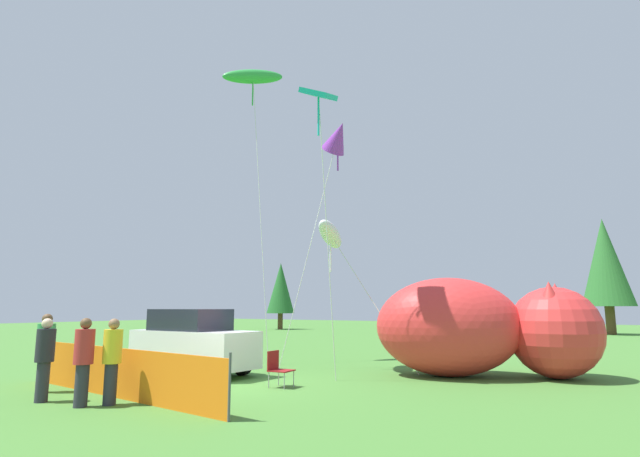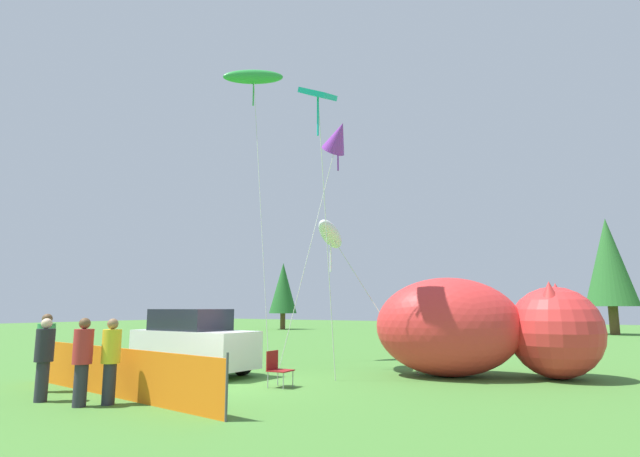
{
  "view_description": "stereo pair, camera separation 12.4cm",
  "coord_description": "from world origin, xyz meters",
  "px_view_note": "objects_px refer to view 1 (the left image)",
  "views": [
    {
      "loc": [
        9.59,
        -10.37,
        2.06
      ],
      "look_at": [
        0.77,
        3.76,
        4.7
      ],
      "focal_mm": 28.0,
      "sensor_mm": 36.0,
      "label": 1
    },
    {
      "loc": [
        9.7,
        -10.3,
        2.06
      ],
      "look_at": [
        0.77,
        3.76,
        4.7
      ],
      "focal_mm": 28.0,
      "sensor_mm": 36.0,
      "label": 2
    }
  ],
  "objects_px": {
    "inflatable_cat": "(480,330)",
    "kite_white_ghost": "(331,235)",
    "spectator_in_red_shirt": "(84,358)",
    "spectator_in_blue_shirt": "(45,349)",
    "kite_purple_delta": "(337,138)",
    "kite_green_fish": "(253,78)",
    "parked_car": "(193,342)",
    "spectator_in_black_shirt": "(45,356)",
    "folding_chair": "(278,367)",
    "spectator_in_white_shirt": "(112,357)",
    "kite_teal_diamond": "(319,100)"
  },
  "relations": [
    {
      "from": "folding_chair",
      "to": "kite_white_ghost",
      "type": "relative_size",
      "value": 0.18
    },
    {
      "from": "kite_green_fish",
      "to": "kite_purple_delta",
      "type": "bearing_deg",
      "value": -0.47
    },
    {
      "from": "folding_chair",
      "to": "spectator_in_red_shirt",
      "type": "relative_size",
      "value": 0.5
    },
    {
      "from": "spectator_in_white_shirt",
      "to": "kite_teal_diamond",
      "type": "xyz_separation_m",
      "value": [
        2.15,
        4.99,
        7.24
      ]
    },
    {
      "from": "folding_chair",
      "to": "spectator_in_red_shirt",
      "type": "distance_m",
      "value": 4.75
    },
    {
      "from": "kite_white_ghost",
      "to": "kite_green_fish",
      "type": "relative_size",
      "value": 0.42
    },
    {
      "from": "spectator_in_red_shirt",
      "to": "inflatable_cat",
      "type": "bearing_deg",
      "value": 56.66
    },
    {
      "from": "kite_white_ghost",
      "to": "inflatable_cat",
      "type": "bearing_deg",
      "value": 10.57
    },
    {
      "from": "spectator_in_black_shirt",
      "to": "kite_purple_delta",
      "type": "distance_m",
      "value": 11.9
    },
    {
      "from": "inflatable_cat",
      "to": "kite_purple_delta",
      "type": "distance_m",
      "value": 8.49
    },
    {
      "from": "inflatable_cat",
      "to": "spectator_in_red_shirt",
      "type": "bearing_deg",
      "value": -145.92
    },
    {
      "from": "kite_teal_diamond",
      "to": "inflatable_cat",
      "type": "bearing_deg",
      "value": 45.9
    },
    {
      "from": "folding_chair",
      "to": "kite_purple_delta",
      "type": "distance_m",
      "value": 9.11
    },
    {
      "from": "kite_white_ghost",
      "to": "spectator_in_white_shirt",
      "type": "bearing_deg",
      "value": -96.86
    },
    {
      "from": "inflatable_cat",
      "to": "kite_purple_delta",
      "type": "bearing_deg",
      "value": 158.85
    },
    {
      "from": "spectator_in_white_shirt",
      "to": "kite_white_ghost",
      "type": "bearing_deg",
      "value": 83.14
    },
    {
      "from": "folding_chair",
      "to": "kite_green_fish",
      "type": "bearing_deg",
      "value": 132.59
    },
    {
      "from": "spectator_in_blue_shirt",
      "to": "kite_purple_delta",
      "type": "relative_size",
      "value": 0.21
    },
    {
      "from": "folding_chair",
      "to": "kite_white_ghost",
      "type": "distance_m",
      "value": 5.62
    },
    {
      "from": "parked_car",
      "to": "spectator_in_blue_shirt",
      "type": "height_order",
      "value": "parked_car"
    },
    {
      "from": "spectator_in_white_shirt",
      "to": "kite_green_fish",
      "type": "bearing_deg",
      "value": 111.71
    },
    {
      "from": "inflatable_cat",
      "to": "kite_teal_diamond",
      "type": "bearing_deg",
      "value": -156.68
    },
    {
      "from": "inflatable_cat",
      "to": "kite_green_fish",
      "type": "bearing_deg",
      "value": 157.97
    },
    {
      "from": "parked_car",
      "to": "spectator_in_blue_shirt",
      "type": "distance_m",
      "value": 4.29
    },
    {
      "from": "folding_chair",
      "to": "inflatable_cat",
      "type": "bearing_deg",
      "value": 45.05
    },
    {
      "from": "spectator_in_red_shirt",
      "to": "kite_teal_diamond",
      "type": "relative_size",
      "value": 0.21
    },
    {
      "from": "kite_white_ghost",
      "to": "spectator_in_red_shirt",
      "type": "bearing_deg",
      "value": -98.62
    },
    {
      "from": "parked_car",
      "to": "folding_chair",
      "type": "relative_size",
      "value": 4.52
    },
    {
      "from": "inflatable_cat",
      "to": "spectator_in_white_shirt",
      "type": "height_order",
      "value": "inflatable_cat"
    },
    {
      "from": "kite_green_fish",
      "to": "spectator_in_white_shirt",
      "type": "bearing_deg",
      "value": -68.29
    },
    {
      "from": "inflatable_cat",
      "to": "kite_white_ghost",
      "type": "relative_size",
      "value": 1.3
    },
    {
      "from": "inflatable_cat",
      "to": "kite_teal_diamond",
      "type": "xyz_separation_m",
      "value": [
        -3.49,
        -3.61,
        6.86
      ]
    },
    {
      "from": "spectator_in_white_shirt",
      "to": "kite_green_fish",
      "type": "distance_m",
      "value": 14.17
    },
    {
      "from": "spectator_in_red_shirt",
      "to": "spectator_in_black_shirt",
      "type": "height_order",
      "value": "spectator_in_red_shirt"
    },
    {
      "from": "spectator_in_red_shirt",
      "to": "spectator_in_black_shirt",
      "type": "bearing_deg",
      "value": -174.07
    },
    {
      "from": "spectator_in_red_shirt",
      "to": "kite_teal_diamond",
      "type": "distance_m",
      "value": 9.39
    },
    {
      "from": "spectator_in_black_shirt",
      "to": "kite_teal_diamond",
      "type": "height_order",
      "value": "kite_teal_diamond"
    },
    {
      "from": "kite_white_ghost",
      "to": "kite_teal_diamond",
      "type": "xyz_separation_m",
      "value": [
        1.23,
        -2.73,
        3.68
      ]
    },
    {
      "from": "inflatable_cat",
      "to": "spectator_in_white_shirt",
      "type": "relative_size",
      "value": 3.71
    },
    {
      "from": "kite_green_fish",
      "to": "kite_teal_diamond",
      "type": "xyz_separation_m",
      "value": [
        5.54,
        -3.52,
        -3.57
      ]
    },
    {
      "from": "folding_chair",
      "to": "kite_white_ghost",
      "type": "bearing_deg",
      "value": 95.4
    },
    {
      "from": "spectator_in_red_shirt",
      "to": "spectator_in_blue_shirt",
      "type": "distance_m",
      "value": 2.57
    },
    {
      "from": "parked_car",
      "to": "spectator_in_red_shirt",
      "type": "bearing_deg",
      "value": -68.94
    },
    {
      "from": "spectator_in_red_shirt",
      "to": "kite_green_fish",
      "type": "bearing_deg",
      "value": 108.92
    },
    {
      "from": "spectator_in_red_shirt",
      "to": "spectator_in_blue_shirt",
      "type": "relative_size",
      "value": 0.97
    },
    {
      "from": "folding_chair",
      "to": "spectator_in_black_shirt",
      "type": "distance_m",
      "value": 5.47
    },
    {
      "from": "spectator_in_black_shirt",
      "to": "spectator_in_white_shirt",
      "type": "xyz_separation_m",
      "value": [
        1.56,
        0.59,
        0.0
      ]
    },
    {
      "from": "spectator_in_black_shirt",
      "to": "spectator_in_red_shirt",
      "type": "bearing_deg",
      "value": 5.93
    },
    {
      "from": "spectator_in_blue_shirt",
      "to": "kite_teal_diamond",
      "type": "bearing_deg",
      "value": 44.45
    },
    {
      "from": "spectator_in_blue_shirt",
      "to": "kite_purple_delta",
      "type": "distance_m",
      "value": 11.67
    }
  ]
}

